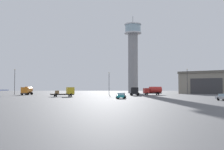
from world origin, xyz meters
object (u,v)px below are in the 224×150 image
truck_flatbed_yellow (66,92)px  car_teal (121,96)px  light_post_east (15,80)px  light_post_west (187,79)px  truck_fuel_tanker_orange (27,90)px  control_tower (133,53)px  light_post_north (109,81)px  truck_box_black (135,91)px  truck_fuel_tanker_red (153,90)px

truck_flatbed_yellow → car_teal: 22.01m
light_post_east → light_post_west: bearing=7.7°
truck_flatbed_yellow → truck_fuel_tanker_orange: bearing=108.3°
control_tower → light_post_east: control_tower is taller
light_post_north → truck_box_black: bearing=-58.3°
truck_fuel_tanker_red → truck_fuel_tanker_orange: size_ratio=1.14×
car_teal → light_post_west: 52.66m
control_tower → truck_fuel_tanker_red: (5.79, -36.48, -18.52)m
control_tower → light_post_north: 34.17m
car_teal → light_post_west: size_ratio=0.45×
truck_fuel_tanker_red → light_post_north: (-16.41, 7.64, 3.57)m
car_teal → light_post_east: 54.47m
truck_fuel_tanker_orange → control_tower: bearing=134.6°
truck_fuel_tanker_red → car_teal: 37.36m
control_tower → truck_box_black: size_ratio=5.56×
control_tower → light_post_north: bearing=-110.2°
truck_fuel_tanker_orange → car_teal: size_ratio=1.30×
light_post_west → light_post_east: (-66.45, -8.94, -0.27)m
truck_fuel_tanker_red → car_teal: size_ratio=1.47×
control_tower → light_post_north: size_ratio=4.38×
light_post_west → light_post_north: size_ratio=1.17×
car_teal → light_post_east: size_ratio=0.48×
control_tower → truck_box_black: 47.95m
control_tower → truck_flatbed_yellow: bearing=-111.0°
truck_flatbed_yellow → light_post_west: light_post_west is taller
control_tower → truck_fuel_tanker_orange: size_ratio=6.42×
control_tower → truck_box_black: bearing=-91.5°
truck_fuel_tanker_orange → light_post_north: light_post_north is taller
truck_flatbed_yellow → light_post_east: (-23.95, 21.57, 4.40)m
truck_box_black → light_post_west: light_post_west is taller
car_teal → light_post_north: bearing=-167.8°
truck_box_black → truck_flatbed_yellow: truck_flatbed_yellow is taller
truck_fuel_tanker_red → truck_flatbed_yellow: size_ratio=0.96×
truck_fuel_tanker_red → car_teal: truck_fuel_tanker_red is taller
truck_fuel_tanker_orange → light_post_east: bearing=-107.9°
truck_flatbed_yellow → truck_fuel_tanker_red: bearing=11.7°
control_tower → truck_fuel_tanker_orange: control_tower is taller
truck_fuel_tanker_orange → truck_box_black: bearing=82.2°
truck_box_black → truck_fuel_tanker_red: bearing=142.2°
truck_flatbed_yellow → light_post_north: (11.30, 28.35, 3.90)m
truck_fuel_tanker_orange → car_teal: (34.74, -34.47, -0.97)m
truck_fuel_tanker_orange → light_post_east: size_ratio=0.62×
light_post_west → car_teal: bearing=-120.1°
truck_box_black → light_post_east: size_ratio=0.71×
truck_box_black → truck_fuel_tanker_orange: truck_fuel_tanker_orange is taller
truck_fuel_tanker_red → light_post_east: size_ratio=0.70×
truck_fuel_tanker_red → light_post_east: 51.83m
truck_fuel_tanker_orange → car_teal: 48.95m
truck_fuel_tanker_orange → light_post_east: light_post_east is taller
control_tower → car_teal: control_tower is taller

